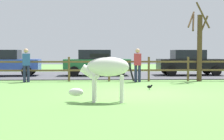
{
  "coord_description": "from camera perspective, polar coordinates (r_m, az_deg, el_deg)",
  "views": [
    {
      "loc": [
        -1.49,
        -11.82,
        1.43
      ],
      "look_at": [
        -0.96,
        0.95,
        0.78
      ],
      "focal_mm": 53.76,
      "sensor_mm": 36.0,
      "label": 1
    }
  ],
  "objects": [
    {
      "name": "visitor_right_of_tree",
      "position": [
        16.77,
        -14.39,
        1.05
      ],
      "size": [
        0.41,
        0.31,
        1.64
      ],
      "color": "#232847",
      "rests_on": "ground_plane"
    },
    {
      "name": "visitor_left_of_tree",
      "position": [
        16.43,
        4.38,
        1.1
      ],
      "size": [
        0.38,
        0.26,
        1.64
      ],
      "color": "#232847",
      "rests_on": "ground_plane"
    },
    {
      "name": "crow_on_grass",
      "position": [
        13.06,
        6.43,
        -2.82
      ],
      "size": [
        0.21,
        0.1,
        0.2
      ],
      "color": "black",
      "rests_on": "ground_plane"
    },
    {
      "name": "parked_car_green",
      "position": [
        20.47,
        -2.68,
        1.29
      ],
      "size": [
        4.03,
        1.94,
        1.56
      ],
      "color": "#236B38",
      "rests_on": "parking_asphalt"
    },
    {
      "name": "ground_plane",
      "position": [
        12.0,
        4.81,
        -3.93
      ],
      "size": [
        60.0,
        60.0,
        0.0
      ],
      "primitive_type": "plane",
      "color": "#5B8C42"
    },
    {
      "name": "zebra",
      "position": [
        9.72,
        -1.17,
        -0.05
      ],
      "size": [
        1.93,
        0.62,
        1.41
      ],
      "color": "white",
      "rests_on": "ground_plane"
    },
    {
      "name": "paddock_fence",
      "position": [
        16.85,
        -0.5,
        0.46
      ],
      "size": [
        20.22,
        0.11,
        1.23
      ],
      "color": "brown",
      "rests_on": "ground_plane"
    },
    {
      "name": "parked_car_black",
      "position": [
        21.39,
        13.06,
        1.29
      ],
      "size": [
        4.01,
        1.89,
        1.56
      ],
      "color": "black",
      "rests_on": "parking_asphalt"
    },
    {
      "name": "parked_car_blue",
      "position": [
        21.16,
        -17.68,
        1.2
      ],
      "size": [
        4.08,
        2.04,
        1.56
      ],
      "color": "#2D4CAD",
      "rests_on": "parking_asphalt"
    },
    {
      "name": "bare_tree",
      "position": [
        17.46,
        14.63,
        4.3
      ],
      "size": [
        1.1,
        1.1,
        3.93
      ],
      "color": "#513A23",
      "rests_on": "ground_plane"
    },
    {
      "name": "parking_asphalt",
      "position": [
        21.22,
        1.67,
        -0.86
      ],
      "size": [
        28.0,
        7.4,
        0.05
      ],
      "primitive_type": "cube",
      "color": "#47474C",
      "rests_on": "ground_plane"
    }
  ]
}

